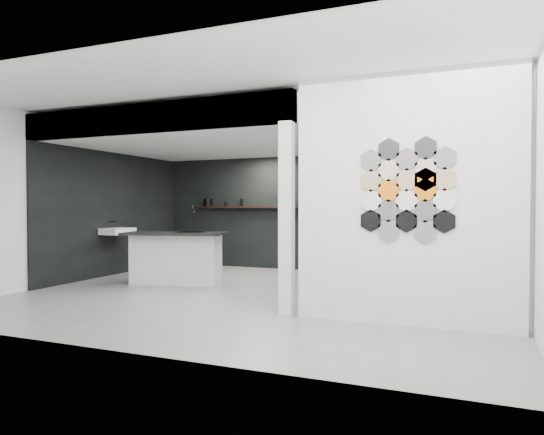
{
  "coord_description": "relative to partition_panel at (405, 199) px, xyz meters",
  "views": [
    {
      "loc": [
        2.87,
        -6.54,
        1.33
      ],
      "look_at": [
        0.1,
        0.3,
        1.15
      ],
      "focal_mm": 32.0,
      "sensor_mm": 36.0,
      "label": 1
    }
  ],
  "objects": [
    {
      "name": "floor",
      "position": [
        -2.23,
        1.0,
        -1.4
      ],
      "size": [
        7.0,
        6.0,
        0.01
      ],
      "primitive_type": "cube",
      "color": "slate"
    },
    {
      "name": "partition_panel",
      "position": [
        0.0,
        0.0,
        0.0
      ],
      "size": [
        2.45,
        0.15,
        2.8
      ],
      "primitive_type": "cube",
      "color": "silver",
      "rests_on": "floor"
    },
    {
      "name": "bay_clad_back",
      "position": [
        -3.52,
        3.97,
        -0.22
      ],
      "size": [
        4.4,
        0.04,
        2.35
      ],
      "primitive_type": "cube",
      "color": "black",
      "rests_on": "floor"
    },
    {
      "name": "bay_clad_left",
      "position": [
        -5.7,
        2.0,
        -0.22
      ],
      "size": [
        0.04,
        4.0,
        2.35
      ],
      "primitive_type": "cube",
      "color": "black",
      "rests_on": "floor"
    },
    {
      "name": "bulkhead",
      "position": [
        -3.52,
        2.0,
        1.15
      ],
      "size": [
        4.4,
        4.0,
        0.4
      ],
      "primitive_type": "cube",
      "color": "silver",
      "rests_on": "corner_column"
    },
    {
      "name": "corner_column",
      "position": [
        -1.41,
        0.0,
        -0.22
      ],
      "size": [
        0.16,
        0.16,
        2.35
      ],
      "primitive_type": "cube",
      "color": "silver",
      "rests_on": "floor"
    },
    {
      "name": "fascia_beam",
      "position": [
        -3.52,
        0.08,
        1.15
      ],
      "size": [
        4.4,
        0.16,
        0.4
      ],
      "primitive_type": "cube",
      "color": "silver",
      "rests_on": "corner_column"
    },
    {
      "name": "wall_basin",
      "position": [
        -5.46,
        1.8,
        -0.55
      ],
      "size": [
        0.4,
        0.6,
        0.12
      ],
      "primitive_type": "cube",
      "color": "silver",
      "rests_on": "bay_clad_left"
    },
    {
      "name": "display_shelf",
      "position": [
        -3.43,
        3.87,
        -0.1
      ],
      "size": [
        3.0,
        0.15,
        0.04
      ],
      "primitive_type": "cube",
      "color": "black",
      "rests_on": "bay_clad_back"
    },
    {
      "name": "kitchen_island",
      "position": [
        -3.96,
        1.47,
        -0.95
      ],
      "size": [
        1.79,
        1.12,
        1.34
      ],
      "rotation": [
        0.0,
        0.0,
        0.24
      ],
      "color": "silver",
      "rests_on": "floor"
    },
    {
      "name": "stockpot",
      "position": [
        -4.7,
        3.87,
        0.0
      ],
      "size": [
        0.26,
        0.26,
        0.16
      ],
      "primitive_type": "cylinder",
      "rotation": [
        0.0,
        0.0,
        -0.38
      ],
      "color": "black",
      "rests_on": "display_shelf"
    },
    {
      "name": "kettle",
      "position": [
        -2.39,
        3.87,
        -0.01
      ],
      "size": [
        0.16,
        0.16,
        0.13
      ],
      "primitive_type": "ellipsoid",
      "rotation": [
        0.0,
        0.0,
        0.02
      ],
      "color": "black",
      "rests_on": "display_shelf"
    },
    {
      "name": "glass_bowl",
      "position": [
        -2.08,
        3.87,
        -0.03
      ],
      "size": [
        0.16,
        0.16,
        0.09
      ],
      "primitive_type": "cylinder",
      "rotation": [
        0.0,
        0.0,
        -0.24
      ],
      "color": "gray",
      "rests_on": "display_shelf"
    },
    {
      "name": "glass_vase",
      "position": [
        -2.08,
        3.87,
        -0.0
      ],
      "size": [
        0.13,
        0.13,
        0.16
      ],
      "primitive_type": "cylinder",
      "rotation": [
        0.0,
        0.0,
        0.12
      ],
      "color": "gray",
      "rests_on": "display_shelf"
    },
    {
      "name": "bottle_dark",
      "position": [
        -3.88,
        3.87,
        -0.0
      ],
      "size": [
        0.06,
        0.06,
        0.16
      ],
      "primitive_type": "cylinder",
      "rotation": [
        0.0,
        0.0,
        -0.0
      ],
      "color": "black",
      "rests_on": "display_shelf"
    },
    {
      "name": "utensil_cup",
      "position": [
        -4.26,
        3.87,
        -0.04
      ],
      "size": [
        0.09,
        0.09,
        0.09
      ],
      "primitive_type": "cylinder",
      "rotation": [
        0.0,
        0.0,
        -0.22
      ],
      "color": "black",
      "rests_on": "display_shelf"
    },
    {
      "name": "hex_tile_cluster",
      "position": [
        0.03,
        -0.09,
        0.1
      ],
      "size": [
        1.04,
        0.02,
        1.16
      ],
      "color": "black",
      "rests_on": "partition_panel"
    }
  ]
}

